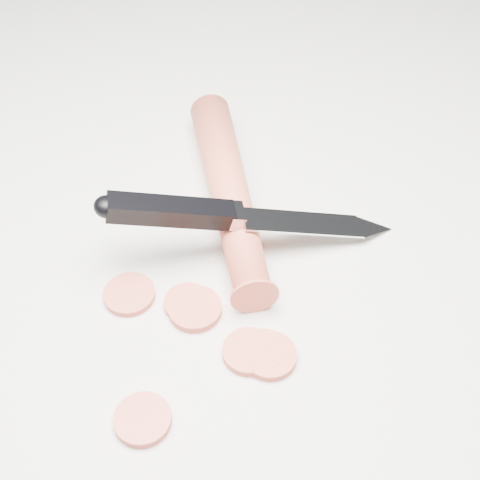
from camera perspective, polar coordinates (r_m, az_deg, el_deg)
ground at (r=0.49m, az=-5.27°, el=-4.85°), size 2.40×2.40×0.00m
carrot at (r=0.54m, az=-0.93°, el=4.18°), size 0.11×0.21×0.03m
carrot_slice_0 at (r=0.49m, az=-4.52°, el=-5.39°), size 0.03×0.03×0.01m
carrot_slice_1 at (r=0.44m, az=-8.31°, el=-14.91°), size 0.04×0.04×0.01m
carrot_slice_2 at (r=0.48m, az=-3.86°, el=-5.89°), size 0.04×0.04×0.01m
carrot_slice_3 at (r=0.46m, az=2.54°, el=-9.84°), size 0.04×0.04×0.01m
carrot_slice_4 at (r=0.46m, az=0.77°, el=-9.49°), size 0.04×0.04×0.01m
carrot_slice_5 at (r=0.50m, az=-9.43°, el=-4.60°), size 0.04×0.04×0.01m
carrot_slice_6 at (r=0.46m, az=2.05°, el=-9.39°), size 0.03×0.03×0.01m
kitchen_knife at (r=0.50m, az=1.11°, el=2.23°), size 0.22×0.10×0.07m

